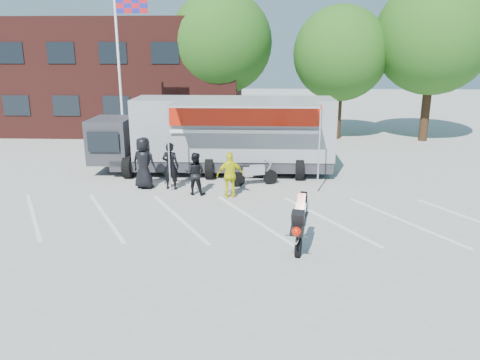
# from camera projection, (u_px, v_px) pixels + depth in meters

# --- Properties ---
(ground) EXTENTS (100.00, 100.00, 0.00)m
(ground) POSITION_uv_depth(u_px,v_px,m) (245.00, 230.00, 14.10)
(ground) COLOR #A8A8A3
(ground) RESTS_ON ground
(parking_bay_lines) EXTENTS (18.09, 13.33, 0.01)m
(parking_bay_lines) POSITION_uv_depth(u_px,v_px,m) (246.00, 218.00, 15.05)
(parking_bay_lines) COLOR white
(parking_bay_lines) RESTS_ON ground
(office_building) EXTENTS (18.00, 8.00, 7.00)m
(office_building) POSITION_uv_depth(u_px,v_px,m) (103.00, 76.00, 30.86)
(office_building) COLOR #4A1C18
(office_building) RESTS_ON ground
(flagpole) EXTENTS (1.61, 0.12, 8.00)m
(flagpole) POSITION_uv_depth(u_px,v_px,m) (123.00, 53.00, 22.59)
(flagpole) COLOR white
(flagpole) RESTS_ON ground
(tree_left) EXTENTS (6.12, 6.12, 8.64)m
(tree_left) POSITION_uv_depth(u_px,v_px,m) (221.00, 43.00, 28.03)
(tree_left) COLOR #382314
(tree_left) RESTS_ON ground
(tree_mid) EXTENTS (5.44, 5.44, 7.68)m
(tree_mid) POSITION_uv_depth(u_px,v_px,m) (341.00, 54.00, 26.94)
(tree_mid) COLOR #382314
(tree_mid) RESTS_ON ground
(tree_right) EXTENTS (6.46, 6.46, 9.12)m
(tree_right) POSITION_uv_depth(u_px,v_px,m) (433.00, 37.00, 26.00)
(tree_right) COLOR #382314
(tree_right) RESTS_ON ground
(transporter_truck) EXTENTS (10.25, 4.97, 3.26)m
(transporter_truck) POSITION_uv_depth(u_px,v_px,m) (223.00, 173.00, 20.52)
(transporter_truck) COLOR gray
(transporter_truck) RESTS_ON ground
(parked_motorcycle) EXTENTS (2.09, 1.24, 1.04)m
(parked_motorcycle) POSITION_uv_depth(u_px,v_px,m) (254.00, 185.00, 18.65)
(parked_motorcycle) COLOR #ADADB2
(parked_motorcycle) RESTS_ON ground
(stunt_bike_rider) EXTENTS (1.02, 1.62, 1.77)m
(stunt_bike_rider) POSITION_uv_depth(u_px,v_px,m) (301.00, 248.00, 12.84)
(stunt_bike_rider) COLOR black
(stunt_bike_rider) RESTS_ON ground
(spectator_leather_a) EXTENTS (1.13, 0.89, 2.01)m
(spectator_leather_a) POSITION_uv_depth(u_px,v_px,m) (144.00, 163.00, 18.03)
(spectator_leather_a) COLOR black
(spectator_leather_a) RESTS_ON ground
(spectator_leather_b) EXTENTS (0.75, 0.57, 1.83)m
(spectator_leather_b) POSITION_uv_depth(u_px,v_px,m) (171.00, 166.00, 17.94)
(spectator_leather_b) COLOR black
(spectator_leather_b) RESTS_ON ground
(spectator_leather_c) EXTENTS (0.87, 0.73, 1.60)m
(spectator_leather_c) POSITION_uv_depth(u_px,v_px,m) (195.00, 174.00, 17.31)
(spectator_leather_c) COLOR black
(spectator_leather_c) RESTS_ON ground
(spectator_hivis) EXTENTS (1.06, 0.61, 1.69)m
(spectator_hivis) POSITION_uv_depth(u_px,v_px,m) (230.00, 175.00, 16.93)
(spectator_hivis) COLOR #E0E10B
(spectator_hivis) RESTS_ON ground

